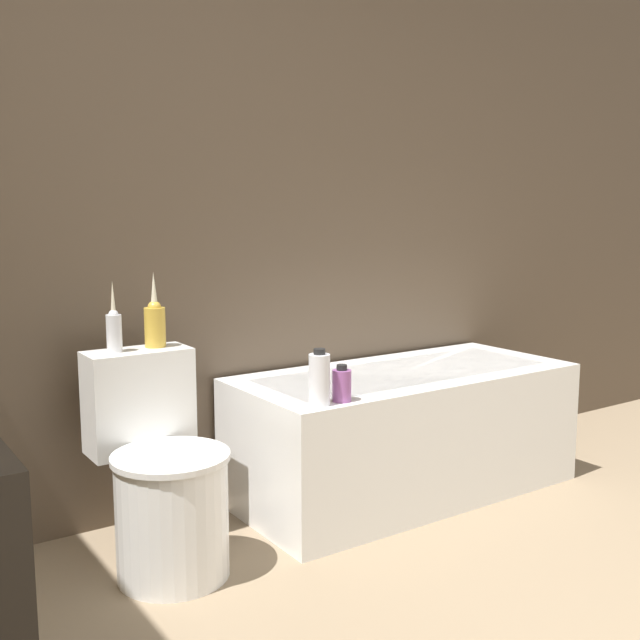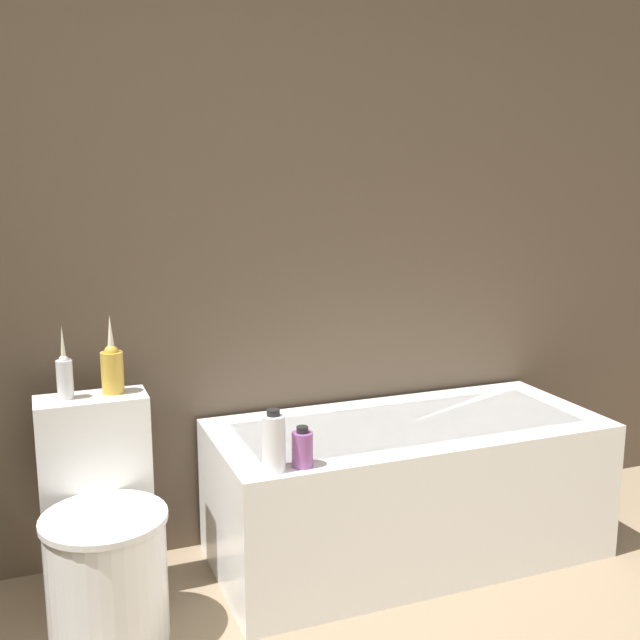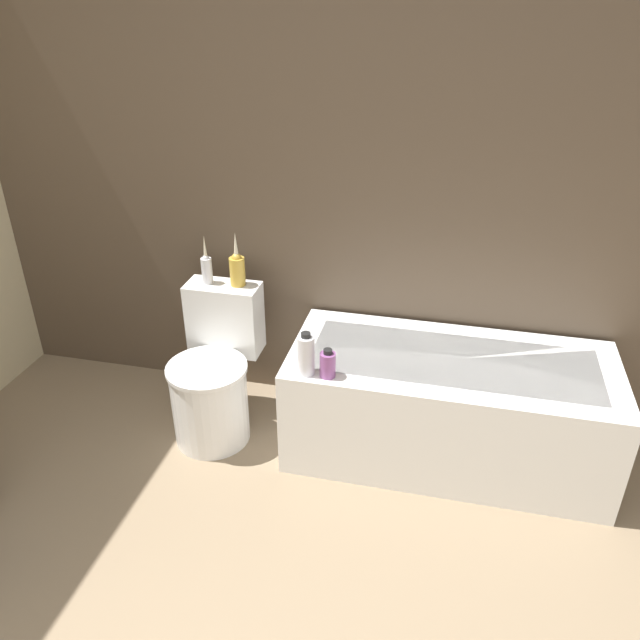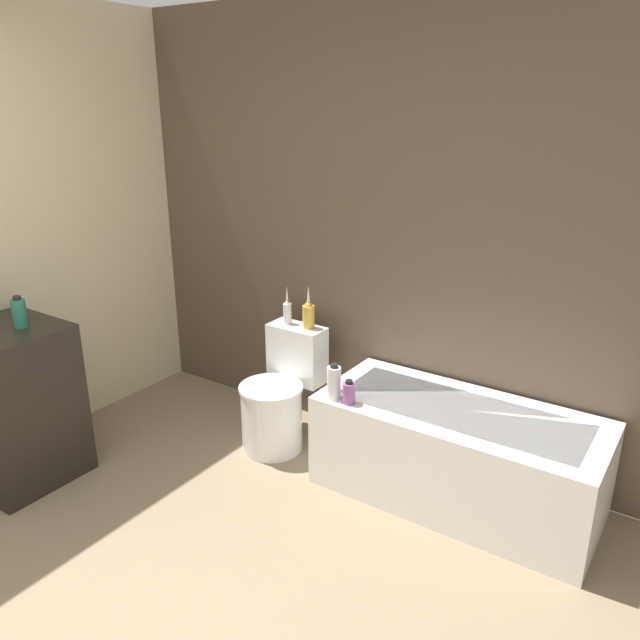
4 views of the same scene
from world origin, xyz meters
name	(u,v)px [view 3 (image 3 of 4)]	position (x,y,z in m)	size (l,w,h in m)	color
wall_back_tiled	(301,156)	(0.00, 2.40, 1.30)	(6.40, 0.06, 2.60)	brown
bathtub	(447,406)	(0.79, 2.03, 0.27)	(1.47, 0.65, 0.53)	white
toilet	(214,378)	(-0.34, 1.95, 0.30)	(0.39, 0.55, 0.72)	white
vase_gold	(207,267)	(-0.41, 2.15, 0.80)	(0.05, 0.05, 0.25)	silver
vase_silver	(237,268)	(-0.26, 2.16, 0.81)	(0.07, 0.07, 0.27)	gold
shampoo_bottle_tall	(306,355)	(0.18, 1.77, 0.62)	(0.07, 0.07, 0.20)	silver
shampoo_bottle_short	(328,364)	(0.27, 1.77, 0.59)	(0.07, 0.07, 0.13)	#8C4C8C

